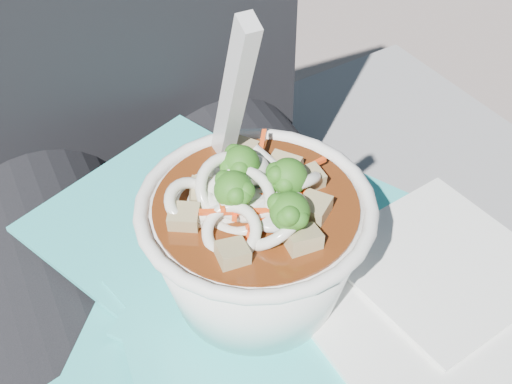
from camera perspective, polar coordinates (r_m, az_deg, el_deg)
name	(u,v)px	position (r m, az deg, el deg)	size (l,w,h in m)	color
lap	(232,378)	(0.57, -1.90, -14.63)	(0.35, 0.48, 0.16)	black
person_body	(187,271)	(0.60, -5.58, -6.33)	(0.34, 0.94, 0.99)	black
plastic_bag	(269,325)	(0.48, 1.06, -10.61)	(0.36, 0.46, 0.02)	#2DBEBE
napkins	(437,304)	(0.49, 14.26, -8.70)	(0.18, 0.19, 0.01)	white
udon_bowl	(255,236)	(0.45, -0.07, -3.53)	(0.16, 0.16, 0.20)	white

